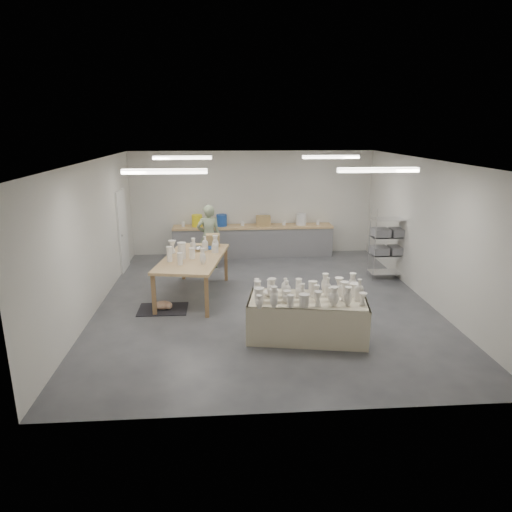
{
  "coord_description": "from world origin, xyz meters",
  "views": [
    {
      "loc": [
        -0.85,
        -9.2,
        3.65
      ],
      "look_at": [
        -0.18,
        -0.07,
        1.05
      ],
      "focal_mm": 32.0,
      "sensor_mm": 36.0,
      "label": 1
    }
  ],
  "objects": [
    {
      "name": "room",
      "position": [
        -0.11,
        0.08,
        2.06
      ],
      "size": [
        8.0,
        8.02,
        3.0
      ],
      "color": "#424449",
      "rests_on": "ground"
    },
    {
      "name": "work_table",
      "position": [
        -1.49,
        0.59,
        0.9
      ],
      "size": [
        1.61,
        2.59,
        1.26
      ],
      "rotation": [
        0.0,
        0.0,
        -0.18
      ],
      "color": "tan",
      "rests_on": "ground"
    },
    {
      "name": "red_stool",
      "position": [
        -1.24,
        2.86,
        0.28
      ],
      "size": [
        0.36,
        0.36,
        0.32
      ],
      "rotation": [
        0.0,
        0.0,
        0.09
      ],
      "color": "#B22D19",
      "rests_on": "ground"
    },
    {
      "name": "cat",
      "position": [
        -2.12,
        -0.32,
        0.1
      ],
      "size": [
        0.43,
        0.33,
        0.17
      ],
      "rotation": [
        0.0,
        0.0,
        0.15
      ],
      "color": "white",
      "rests_on": "rug"
    },
    {
      "name": "rug",
      "position": [
        -2.14,
        -0.3,
        0.01
      ],
      "size": [
        1.0,
        0.7,
        0.02
      ],
      "primitive_type": "cube",
      "color": "black",
      "rests_on": "ground"
    },
    {
      "name": "potter",
      "position": [
        -1.24,
        2.59,
        0.85
      ],
      "size": [
        0.66,
        0.46,
        1.71
      ],
      "primitive_type": "imported",
      "rotation": [
        0.0,
        0.0,
        3.23
      ],
      "color": "gray",
      "rests_on": "ground"
    },
    {
      "name": "back_counter",
      "position": [
        -0.01,
        3.68,
        0.49
      ],
      "size": [
        4.6,
        0.6,
        1.24
      ],
      "color": "tan",
      "rests_on": "ground"
    },
    {
      "name": "wire_shelf",
      "position": [
        3.2,
        1.4,
        0.92
      ],
      "size": [
        0.88,
        0.48,
        1.8
      ],
      "color": "silver",
      "rests_on": "ground"
    },
    {
      "name": "drying_table",
      "position": [
        0.61,
        -1.77,
        0.42
      ],
      "size": [
        2.22,
        1.35,
        1.11
      ],
      "rotation": [
        0.0,
        0.0,
        -0.18
      ],
      "color": "olive",
      "rests_on": "ground"
    }
  ]
}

